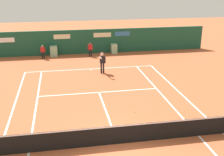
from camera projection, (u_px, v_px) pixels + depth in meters
name	position (u px, v px, depth m)	size (l,w,h in m)	color
ground_plane	(116.00, 137.00, 13.89)	(80.00, 80.00, 0.01)	#B25633
tennis_net	(118.00, 134.00, 13.18)	(12.10, 0.10, 1.07)	#4C4C51
sponsor_back_wall	(84.00, 42.00, 28.72)	(25.00, 1.02, 2.41)	#194C38
player_on_baseline	(102.00, 61.00, 22.81)	(0.55, 0.77, 1.88)	black
ball_kid_right_post	(43.00, 51.00, 26.99)	(0.44, 0.20, 1.31)	black
ball_kid_centre_post	(90.00, 49.00, 27.73)	(0.46, 0.20, 1.38)	black
tennis_ball_near_service_line	(134.00, 112.00, 16.43)	(0.07, 0.07, 0.07)	#CCE033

